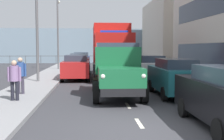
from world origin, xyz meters
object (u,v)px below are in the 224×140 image
pedestrian_in_dark_coat (20,73)px  car_navy_oppositeside_2 (81,60)px  truck_vintage_green (117,71)px  car_teal_kerbside_1 (174,77)px  lamp_post_far (58,28)px  lorry_cargo_red (111,50)px  car_white_kerbside_2 (149,68)px  car_red_oppositeside_0 (76,67)px  lamp_post_promenade (37,24)px  pedestrian_with_bag (14,77)px  car_maroon_oppositeside_1 (79,63)px

pedestrian_in_dark_coat → car_navy_oppositeside_2: bearing=-96.8°
truck_vintage_green → car_teal_kerbside_1: size_ratio=1.37×
truck_vintage_green → lamp_post_far: lamp_post_far is taller
car_navy_oppositeside_2 → lorry_cargo_red: bearing=104.0°
pedestrian_in_dark_coat → car_white_kerbside_2: bearing=-142.1°
car_navy_oppositeside_2 → lamp_post_far: 4.71m
car_teal_kerbside_1 → pedestrian_in_dark_coat: 6.97m
car_red_oppositeside_0 → lamp_post_promenade: (2.26, 1.79, 2.79)m
lorry_cargo_red → car_white_kerbside_2: lorry_cargo_red is taller
car_teal_kerbside_1 → car_red_oppositeside_0: (4.83, -7.05, 0.00)m
car_red_oppositeside_0 → lamp_post_far: bearing=-75.6°
lorry_cargo_red → car_teal_kerbside_1: size_ratio=1.99×
pedestrian_with_bag → lamp_post_promenade: lamp_post_promenade is taller
car_navy_oppositeside_2 → lamp_post_far: size_ratio=0.59×
car_red_oppositeside_0 → pedestrian_in_dark_coat: (2.14, 6.86, 0.21)m
car_teal_kerbside_1 → pedestrian_in_dark_coat: pedestrian_in_dark_coat is taller
lamp_post_far → car_teal_kerbside_1: bearing=114.4°
truck_vintage_green → car_teal_kerbside_1: (-2.66, -0.29, -0.28)m
pedestrian_with_bag → lamp_post_promenade: bearing=-87.6°
car_white_kerbside_2 → car_maroon_oppositeside_1: size_ratio=0.99×
car_red_oppositeside_0 → pedestrian_in_dark_coat: size_ratio=2.57×
car_white_kerbside_2 → car_navy_oppositeside_2: 13.34m
car_red_oppositeside_0 → lamp_post_promenade: size_ratio=0.72×
car_red_oppositeside_0 → car_maroon_oppositeside_1: bearing=-90.0°
pedestrian_with_bag → lamp_post_promenade: size_ratio=0.27×
truck_vintage_green → pedestrian_in_dark_coat: bearing=-6.2°
truck_vintage_green → car_navy_oppositeside_2: bearing=-83.3°
car_white_kerbside_2 → pedestrian_in_dark_coat: size_ratio=2.56×
pedestrian_in_dark_coat → lamp_post_promenade: bearing=-88.7°
car_navy_oppositeside_2 → lamp_post_far: (2.14, 2.66, 3.24)m
car_white_kerbside_2 → lamp_post_far: size_ratio=0.62×
car_maroon_oppositeside_1 → lamp_post_promenade: 7.90m
car_red_oppositeside_0 → truck_vintage_green: bearing=106.4°
lorry_cargo_red → pedestrian_in_dark_coat: bearing=59.7°
lamp_post_promenade → pedestrian_in_dark_coat: bearing=91.3°
car_white_kerbside_2 → car_red_oppositeside_0: same height
car_maroon_oppositeside_1 → car_navy_oppositeside_2: (0.00, -5.76, -0.00)m
truck_vintage_green → car_maroon_oppositeside_1: bearing=-80.2°
car_red_oppositeside_0 → lamp_post_promenade: lamp_post_promenade is taller
truck_vintage_green → lamp_post_far: bearing=-74.6°
truck_vintage_green → car_maroon_oppositeside_1: truck_vintage_green is taller
car_teal_kerbside_1 → lamp_post_far: bearing=-65.6°
lorry_cargo_red → car_teal_kerbside_1: bearing=106.2°
car_maroon_oppositeside_1 → truck_vintage_green: bearing=99.8°
car_maroon_oppositeside_1 → lamp_post_far: size_ratio=0.63×
car_maroon_oppositeside_1 → car_navy_oppositeside_2: 5.76m
car_maroon_oppositeside_1 → car_red_oppositeside_0: bearing=90.0°
lamp_post_promenade → lamp_post_far: lamp_post_far is taller
car_red_oppositeside_0 → car_maroon_oppositeside_1: size_ratio=0.99×
truck_vintage_green → pedestrian_with_bag: size_ratio=3.57×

